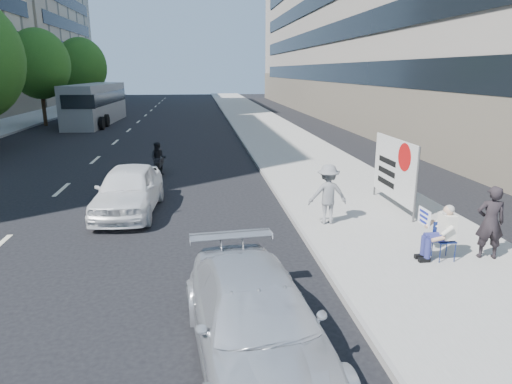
{
  "coord_description": "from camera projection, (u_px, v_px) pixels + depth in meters",
  "views": [
    {
      "loc": [
        -1.28,
        -9.56,
        4.38
      ],
      "look_at": [
        0.18,
        1.88,
        1.3
      ],
      "focal_mm": 32.0,
      "sensor_mm": 36.0,
      "label": 1
    }
  ],
  "objects": [
    {
      "name": "parked_sedan",
      "position": [
        256.0,
        320.0,
        6.97
      ],
      "size": [
        2.35,
        4.88,
        1.37
      ],
      "primitive_type": "imported",
      "rotation": [
        0.0,
        0.0,
        0.09
      ],
      "color": "silver",
      "rests_on": "ground"
    },
    {
      "name": "near_building",
      "position": [
        400.0,
        5.0,
        40.61
      ],
      "size": [
        14.0,
        70.0,
        20.0
      ],
      "primitive_type": "cube",
      "color": "gray",
      "rests_on": "ground"
    },
    {
      "name": "jogger",
      "position": [
        328.0,
        194.0,
        12.86
      ],
      "size": [
        1.11,
        0.66,
        1.71
      ],
      "primitive_type": "imported",
      "rotation": [
        0.0,
        0.0,
        3.12
      ],
      "color": "slate",
      "rests_on": "near_sidewalk"
    },
    {
      "name": "ground",
      "position": [
        259.0,
        268.0,
        10.44
      ],
      "size": [
        160.0,
        160.0,
        0.0
      ],
      "primitive_type": "plane",
      "color": "black",
      "rests_on": "ground"
    },
    {
      "name": "protest_banner",
      "position": [
        394.0,
        169.0,
        14.27
      ],
      "size": [
        0.08,
        3.06,
        2.2
      ],
      "color": "#4C4C4C",
      "rests_on": "near_sidewalk"
    },
    {
      "name": "tree_far_e",
      "position": [
        81.0,
        67.0,
        49.72
      ],
      "size": [
        5.4,
        5.4,
        7.89
      ],
      "color": "#382616",
      "rests_on": "ground"
    },
    {
      "name": "pedestrian_woman",
      "position": [
        490.0,
        222.0,
        10.44
      ],
      "size": [
        0.71,
        0.56,
        1.73
      ],
      "primitive_type": "imported",
      "rotation": [
        0.0,
        0.0,
        2.89
      ],
      "color": "black",
      "rests_on": "near_sidewalk"
    },
    {
      "name": "bus",
      "position": [
        96.0,
        104.0,
        38.6
      ],
      "size": [
        3.14,
        12.16,
        3.3
      ],
      "rotation": [
        0.0,
        0.0,
        -0.05
      ],
      "color": "gray",
      "rests_on": "ground"
    },
    {
      "name": "seated_protester",
      "position": [
        440.0,
        229.0,
        10.39
      ],
      "size": [
        0.83,
        1.12,
        1.31
      ],
      "color": "navy",
      "rests_on": "near_sidewalk"
    },
    {
      "name": "near_sidewalk",
      "position": [
        279.0,
        138.0,
        30.08
      ],
      "size": [
        5.0,
        120.0,
        0.15
      ],
      "primitive_type": "cube",
      "color": "gray",
      "rests_on": "ground"
    },
    {
      "name": "motorcycle",
      "position": [
        159.0,
        160.0,
        19.68
      ],
      "size": [
        0.73,
        2.05,
        1.42
      ],
      "rotation": [
        0.0,
        0.0,
        -0.07
      ],
      "color": "black",
      "rests_on": "ground"
    },
    {
      "name": "white_sedan_near",
      "position": [
        129.0,
        190.0,
        14.35
      ],
      "size": [
        2.04,
        4.52,
        1.51
      ],
      "primitive_type": "imported",
      "rotation": [
        0.0,
        0.0,
        -0.06
      ],
      "color": "white",
      "rests_on": "ground"
    },
    {
      "name": "tree_far_d",
      "position": [
        39.0,
        64.0,
        36.27
      ],
      "size": [
        4.8,
        4.8,
        7.65
      ],
      "color": "#382616",
      "rests_on": "ground"
    }
  ]
}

